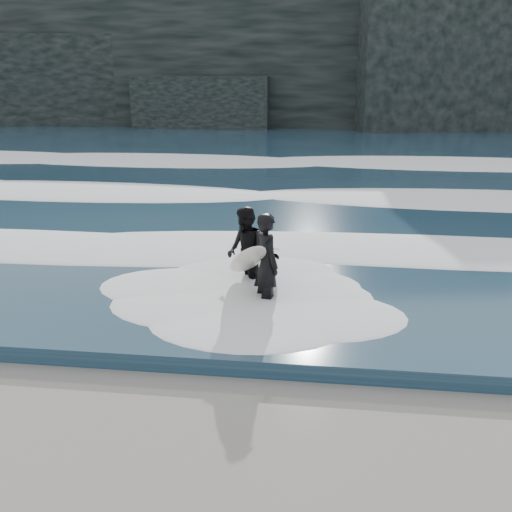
% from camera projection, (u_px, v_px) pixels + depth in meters
% --- Properties ---
extents(ground, '(120.00, 120.00, 0.00)m').
position_uv_depth(ground, '(109.00, 494.00, 7.34)').
color(ground, '#8C6A48').
rests_on(ground, ground).
extents(sea, '(90.00, 52.00, 0.30)m').
position_uv_depth(sea, '(298.00, 153.00, 34.84)').
color(sea, '#1C384D').
rests_on(sea, ground).
extents(headland, '(70.00, 9.00, 10.00)m').
position_uv_depth(headland, '(315.00, 62.00, 49.60)').
color(headland, black).
rests_on(headland, ground).
extents(foam_near, '(60.00, 3.20, 0.20)m').
position_uv_depth(foam_near, '(237.00, 248.00, 15.77)').
color(foam_near, white).
rests_on(foam_near, sea).
extents(foam_mid, '(60.00, 4.00, 0.24)m').
position_uv_depth(foam_mid, '(270.00, 194.00, 22.41)').
color(foam_mid, white).
rests_on(foam_mid, sea).
extents(foam_far, '(60.00, 4.80, 0.30)m').
position_uv_depth(foam_far, '(291.00, 158.00, 30.95)').
color(foam_far, white).
rests_on(foam_far, sea).
extents(surfer_left, '(1.42, 2.17, 2.01)m').
position_uv_depth(surfer_left, '(263.00, 263.00, 12.52)').
color(surfer_left, black).
rests_on(surfer_left, ground).
extents(surfer_right, '(1.26, 2.26, 1.89)m').
position_uv_depth(surfer_right, '(248.00, 251.00, 13.53)').
color(surfer_right, black).
rests_on(surfer_right, ground).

